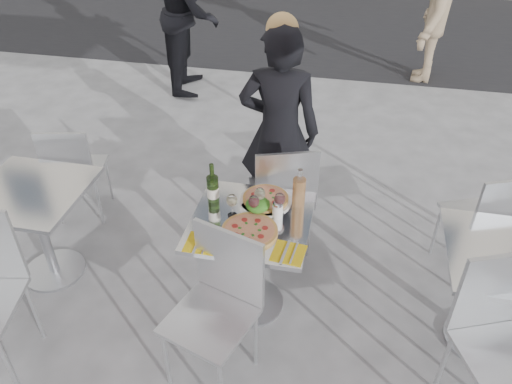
% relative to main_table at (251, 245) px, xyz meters
% --- Properties ---
extents(ground, '(80.00, 80.00, 0.00)m').
position_rel_main_table_xyz_m(ground, '(0.00, 0.00, -0.54)').
color(ground, slate).
extents(street_asphalt, '(24.00, 5.00, 0.00)m').
position_rel_main_table_xyz_m(street_asphalt, '(0.00, 6.50, -0.54)').
color(street_asphalt, black).
rests_on(street_asphalt, ground).
extents(main_table, '(0.72, 0.72, 0.75)m').
position_rel_main_table_xyz_m(main_table, '(0.00, 0.00, 0.00)').
color(main_table, '#B7BABF').
rests_on(main_table, ground).
extents(side_table_left, '(0.72, 0.72, 0.75)m').
position_rel_main_table_xyz_m(side_table_left, '(-1.50, 0.00, 0.00)').
color(side_table_left, '#B7BABF').
rests_on(side_table_left, ground).
extents(side_table_right, '(0.72, 0.72, 0.75)m').
position_rel_main_table_xyz_m(side_table_right, '(1.50, 0.00, 0.00)').
color(side_table_right, '#B7BABF').
rests_on(side_table_right, ground).
extents(chair_far, '(0.56, 0.56, 0.96)m').
position_rel_main_table_xyz_m(chair_far, '(0.11, 0.58, 0.03)').
color(chair_far, silver).
rests_on(chair_far, ground).
extents(chair_near, '(0.55, 0.56, 0.96)m').
position_rel_main_table_xyz_m(chair_near, '(-0.08, -0.49, 0.03)').
color(chair_near, silver).
rests_on(chair_near, ground).
extents(side_chair_lfar, '(0.47, 0.48, 0.87)m').
position_rel_main_table_xyz_m(side_chair_lfar, '(-1.58, 0.64, -0.02)').
color(side_chair_lfar, silver).
rests_on(side_chair_lfar, ground).
extents(side_chair_rfar, '(0.55, 0.56, 0.93)m').
position_rel_main_table_xyz_m(side_chair_rfar, '(1.52, 0.59, 0.01)').
color(side_chair_rfar, silver).
rests_on(side_chair_rfar, ground).
extents(side_chair_rnear, '(0.61, 0.61, 1.02)m').
position_rel_main_table_xyz_m(side_chair_rnear, '(1.41, -0.43, 0.06)').
color(side_chair_rnear, silver).
rests_on(side_chair_rnear, ground).
extents(woman_diner, '(0.63, 0.43, 1.67)m').
position_rel_main_table_xyz_m(woman_diner, '(0.01, 0.95, 0.29)').
color(woman_diner, black).
rests_on(woman_diner, ground).
extents(pedestrian_a, '(0.86, 1.03, 1.89)m').
position_rel_main_table_xyz_m(pedestrian_a, '(-1.48, 3.40, 0.41)').
color(pedestrian_a, black).
rests_on(pedestrian_a, ground).
extents(pedestrian_b, '(0.82, 1.24, 1.80)m').
position_rel_main_table_xyz_m(pedestrian_b, '(1.34, 4.26, 0.36)').
color(pedestrian_b, '#977F61').
rests_on(pedestrian_b, ground).
extents(pizza_near, '(0.34, 0.34, 0.02)m').
position_rel_main_table_xyz_m(pizza_near, '(0.02, -0.12, 0.22)').
color(pizza_near, tan).
rests_on(pizza_near, main_table).
extents(pizza_far, '(0.33, 0.33, 0.03)m').
position_rel_main_table_xyz_m(pizza_far, '(0.05, 0.20, 0.23)').
color(pizza_far, white).
rests_on(pizza_far, main_table).
extents(salad_plate, '(0.22, 0.22, 0.09)m').
position_rel_main_table_xyz_m(salad_plate, '(0.02, 0.10, 0.25)').
color(salad_plate, white).
rests_on(salad_plate, main_table).
extents(wine_bottle, '(0.07, 0.07, 0.29)m').
position_rel_main_table_xyz_m(wine_bottle, '(-0.27, 0.11, 0.32)').
color(wine_bottle, '#365921').
rests_on(wine_bottle, main_table).
extents(carafe, '(0.08, 0.08, 0.29)m').
position_rel_main_table_xyz_m(carafe, '(0.26, 0.17, 0.33)').
color(carafe, tan).
rests_on(carafe, main_table).
extents(sugar_shaker, '(0.06, 0.06, 0.11)m').
position_rel_main_table_xyz_m(sugar_shaker, '(0.15, 0.06, 0.26)').
color(sugar_shaker, white).
rests_on(sugar_shaker, main_table).
extents(wineglass_white_a, '(0.07, 0.07, 0.16)m').
position_rel_main_table_xyz_m(wineglass_white_a, '(-0.12, 0.02, 0.32)').
color(wineglass_white_a, white).
rests_on(wineglass_white_a, main_table).
extents(wineglass_white_b, '(0.07, 0.07, 0.16)m').
position_rel_main_table_xyz_m(wineglass_white_b, '(0.03, 0.12, 0.32)').
color(wineglass_white_b, white).
rests_on(wineglass_white_b, main_table).
extents(wineglass_red_a, '(0.07, 0.07, 0.16)m').
position_rel_main_table_xyz_m(wineglass_red_a, '(0.01, 0.03, 0.32)').
color(wineglass_red_a, white).
rests_on(wineglass_red_a, main_table).
extents(wineglass_red_b, '(0.07, 0.07, 0.16)m').
position_rel_main_table_xyz_m(wineglass_red_b, '(0.16, 0.09, 0.32)').
color(wineglass_red_b, white).
rests_on(wineglass_red_b, main_table).
extents(napkin_left, '(0.18, 0.20, 0.01)m').
position_rel_main_table_xyz_m(napkin_left, '(-0.23, -0.27, 0.21)').
color(napkin_left, gold).
rests_on(napkin_left, main_table).
extents(napkin_right, '(0.20, 0.20, 0.01)m').
position_rel_main_table_xyz_m(napkin_right, '(0.27, -0.25, 0.21)').
color(napkin_right, gold).
rests_on(napkin_right, main_table).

